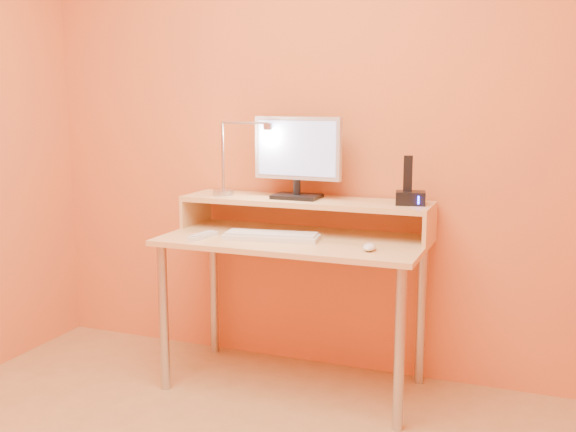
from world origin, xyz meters
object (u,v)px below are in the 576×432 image
at_px(phone_dock, 410,198).
at_px(remote_control, 203,236).
at_px(lamp_base, 223,193).
at_px(keyboard, 271,237).
at_px(monitor_panel, 298,148).
at_px(mouse, 369,247).

height_order(phone_dock, remote_control, phone_dock).
height_order(lamp_base, remote_control, lamp_base).
bearing_deg(keyboard, remote_control, -172.19).
bearing_deg(keyboard, monitor_panel, 71.94).
xyz_separation_m(phone_dock, remote_control, (-0.89, -0.31, -0.18)).
xyz_separation_m(monitor_panel, phone_dock, (0.54, -0.01, -0.21)).
distance_m(phone_dock, mouse, 0.35).
height_order(phone_dock, keyboard, phone_dock).
distance_m(phone_dock, remote_control, 0.96).
relative_size(phone_dock, keyboard, 0.30).
bearing_deg(remote_control, phone_dock, 27.58).
xyz_separation_m(lamp_base, mouse, (0.81, -0.26, -0.16)).
xyz_separation_m(monitor_panel, keyboard, (-0.04, -0.23, -0.39)).
xyz_separation_m(mouse, remote_control, (-0.77, -0.02, -0.01)).
bearing_deg(lamp_base, mouse, -17.65).
distance_m(monitor_panel, lamp_base, 0.44).
distance_m(monitor_panel, phone_dock, 0.58).
bearing_deg(keyboard, lamp_base, 142.14).
bearing_deg(lamp_base, monitor_panel, 6.09).
relative_size(keyboard, mouse, 4.57).
xyz_separation_m(lamp_base, keyboard, (0.33, -0.19, -0.16)).
bearing_deg(mouse, keyboard, 166.48).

